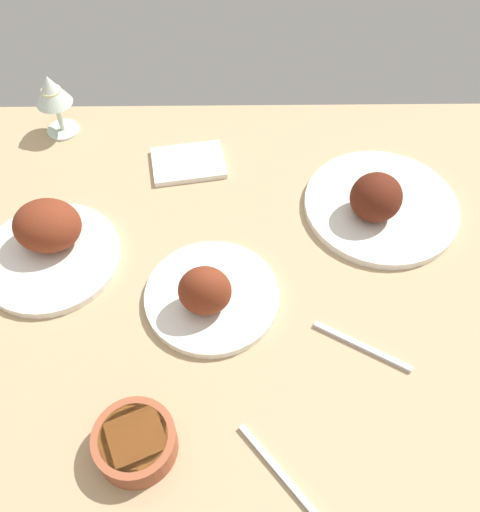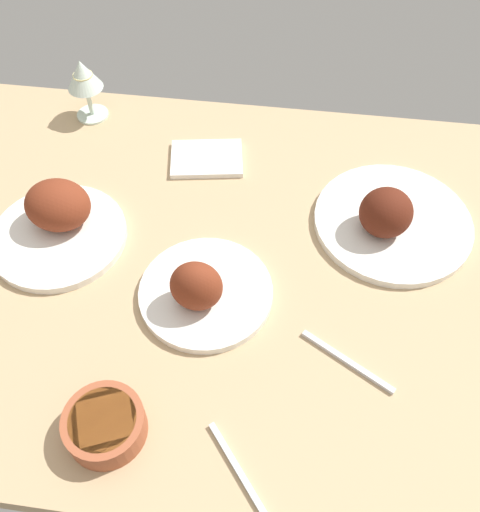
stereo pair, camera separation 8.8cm
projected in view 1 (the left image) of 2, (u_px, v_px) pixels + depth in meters
The scene contains 9 objects.
dining_table at pixel (240, 269), 103.41cm from camera, with size 140.00×90.00×4.00cm, color tan.
plate_center_main at pixel (379, 203), 106.97cm from camera, with size 29.74×29.74×10.76cm.
plate_far_side at pixel (209, 294), 94.11cm from camera, with size 23.14×23.14×11.00cm.
plate_near_viewer at pixel (49, 241), 100.39cm from camera, with size 25.06×25.06×10.63cm.
bowl_soup at pixel (135, 442), 79.53cm from camera, with size 11.88×11.88×4.71cm.
wine_glass at pixel (52, 93), 115.80cm from camera, with size 7.60×7.60×14.00cm.
folded_napkin at pixel (188, 163), 116.66cm from camera, with size 14.78×10.63×1.20cm, color white.
fork_loose at pixel (362, 346), 91.11cm from camera, with size 16.89×0.90×0.80cm, color silver.
spoon_loose at pixel (282, 474), 78.93cm from camera, with size 17.95×0.90×0.80cm, color silver.
Camera 1 is at (-0.67, -60.57, 85.85)cm, focal length 39.46 mm.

